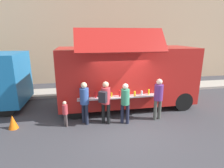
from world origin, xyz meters
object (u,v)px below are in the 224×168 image
Objects in this scene: customer_front_ordering at (125,100)px; customer_extra_browsing at (158,96)px; traffic_cone_orange at (13,122)px; customer_mid_with_backpack at (105,99)px; customer_rear_waiting at (84,99)px; child_near_queue at (65,111)px; trash_bin at (176,81)px; food_truck_main at (127,75)px.

customer_front_ordering is 0.95× the size of customer_extra_browsing.
traffic_cone_orange is 3.70m from customer_mid_with_backpack.
traffic_cone_orange is 0.31× the size of customer_mid_with_backpack.
child_near_queue is at bearing 153.51° from customer_rear_waiting.
customer_rear_waiting reaches higher than trash_bin.
customer_mid_with_backpack is 2.25m from customer_extra_browsing.
trash_bin is 0.57× the size of customer_extra_browsing.
customer_mid_with_backpack is 1.66m from child_near_queue.
food_truck_main reaches higher than customer_rear_waiting.
food_truck_main reaches higher than child_near_queue.
customer_mid_with_backpack is at bearing -142.83° from trash_bin.
child_near_queue is at bearing -150.21° from food_truck_main.
trash_bin is 0.57× the size of customer_mid_with_backpack.
customer_extra_browsing reaches higher than child_near_queue.
customer_mid_with_backpack is at bearing -45.41° from customer_rear_waiting.
child_near_queue is at bearing -150.27° from trash_bin.
food_truck_main is at bearing 3.37° from customer_rear_waiting.
food_truck_main is at bearing -0.35° from child_near_queue.
customer_rear_waiting is 3.07m from customer_extra_browsing.
food_truck_main is 6.36× the size of trash_bin.
traffic_cone_orange is 2.89m from customer_rear_waiting.
trash_bin is 5.16m from customer_extra_browsing.
food_truck_main is 5.32m from traffic_cone_orange.
trash_bin is 0.97× the size of child_near_queue.
customer_front_ordering is (-4.58, -4.17, 0.51)m from trash_bin.
customer_front_ordering is 0.80m from customer_mid_with_backpack.
customer_extra_browsing reaches higher than customer_rear_waiting.
trash_bin is (4.04, 2.32, -1.11)m from food_truck_main.
customer_front_ordering is at bearing -34.57° from child_near_queue.
child_near_queue is (-1.59, 0.10, -0.46)m from customer_mid_with_backpack.
customer_extra_browsing is (3.07, -0.18, 0.03)m from customer_rear_waiting.
customer_rear_waiting is 0.98× the size of customer_extra_browsing.
customer_rear_waiting is at bearing -143.56° from food_truck_main.
traffic_cone_orange is 0.54× the size of trash_bin.
traffic_cone_orange is (-4.92, -1.49, -1.34)m from food_truck_main.
food_truck_main is 3.60× the size of customer_extra_browsing.
customer_mid_with_backpack is at bearing 73.70° from customer_extra_browsing.
customer_extra_browsing reaches higher than customer_front_ordering.
food_truck_main is 3.81× the size of customer_front_ordering.
trash_bin is 0.58× the size of customer_rear_waiting.
customer_extra_browsing is at bearing -57.82° from customer_mid_with_backpack.
customer_extra_browsing is at bearing -61.83° from food_truck_main.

